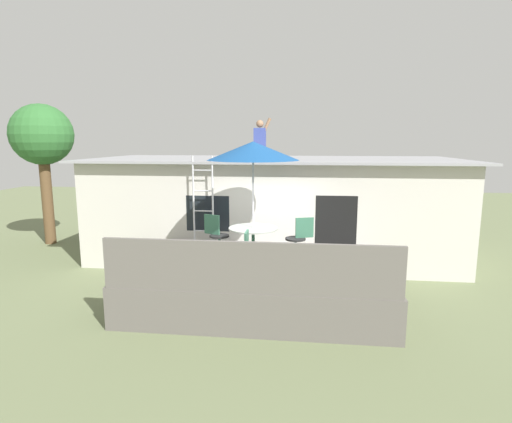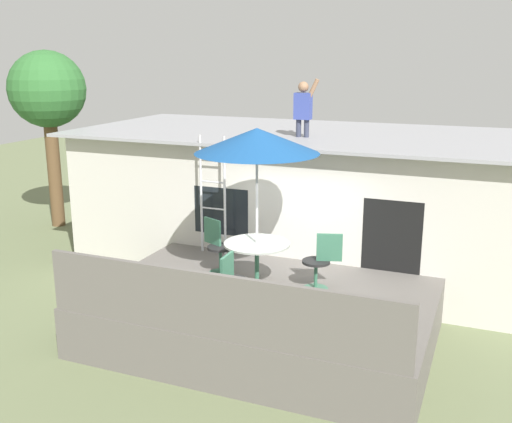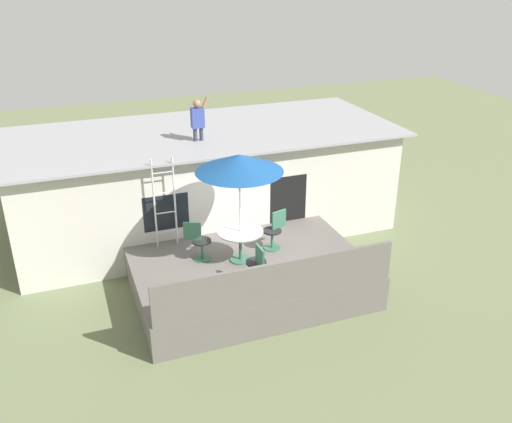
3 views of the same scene
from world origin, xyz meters
The scene contains 12 objects.
ground_plane centered at (0.00, 0.00, 0.00)m, with size 40.00×40.00×0.00m, color #66704C.
house centered at (0.00, 3.60, 1.43)m, with size 10.50×4.50×2.85m.
deck centered at (0.00, 0.00, 0.40)m, with size 5.18×3.67×0.80m, color #605B56.
deck_railing centered at (0.00, -1.78, 1.25)m, with size 5.08×0.08×0.90m, color #605B56.
patio_table centered at (-0.16, 0.06, 1.39)m, with size 1.04×1.04×0.74m.
patio_umbrella centered at (-0.16, 0.06, 3.15)m, with size 1.90×1.90×2.54m.
step_ladder centered at (-1.56, 1.38, 1.90)m, with size 0.52×0.04×2.20m.
person_figure centered at (-0.32, 2.81, 3.46)m, with size 0.47×0.20×1.11m.
patio_chair_left centered at (-1.03, 0.45, 1.26)m, with size 0.59×0.44×0.92m.
patio_chair_right centered at (0.79, 0.37, 1.26)m, with size 0.61×0.44×0.92m.
patio_chair_near centered at (-0.14, -0.98, 1.26)m, with size 0.44×0.62×0.92m.
backyard_tree centered at (-7.44, 4.00, 3.46)m, with size 1.92×1.92×4.52m.
Camera 1 is at (0.90, -8.32, 3.35)m, focal length 28.73 mm.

